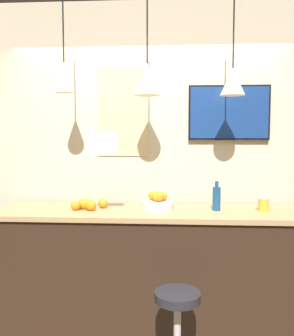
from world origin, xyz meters
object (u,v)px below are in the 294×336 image
at_px(juice_bottle, 217,198).
at_px(fruit_bowl, 158,203).
at_px(bar_stool, 177,328).
at_px(mounted_tv, 229,113).
at_px(spread_jar, 263,204).

bearing_deg(juice_bottle, fruit_bowl, 178.98).
distance_m(bar_stool, juice_bottle, 1.06).
relative_size(juice_bottle, mounted_tv, 0.34).
distance_m(juice_bottle, mounted_tv, 0.81).
xyz_separation_m(fruit_bowl, spread_jar, (0.86, -0.01, 0.00)).
relative_size(juice_bottle, spread_jar, 2.12).
distance_m(fruit_bowl, spread_jar, 0.86).
xyz_separation_m(fruit_bowl, juice_bottle, (0.48, -0.01, 0.05)).
bearing_deg(fruit_bowl, bar_stool, -76.29).
relative_size(bar_stool, fruit_bowl, 2.38).
relative_size(spread_jar, mounted_tv, 0.16).
bearing_deg(fruit_bowl, spread_jar, -0.57).
bearing_deg(juice_bottle, spread_jar, -0.00).
bearing_deg(bar_stool, mounted_tv, 64.80).
height_order(fruit_bowl, mounted_tv, mounted_tv).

